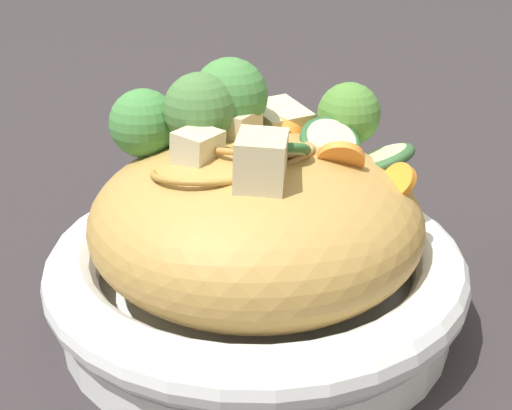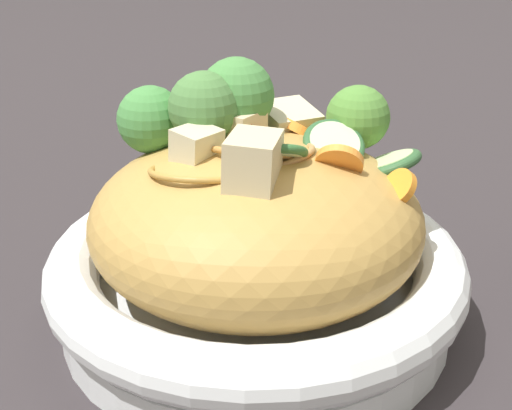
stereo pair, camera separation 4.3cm
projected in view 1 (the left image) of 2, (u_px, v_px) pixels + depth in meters
ground_plane at (256, 316)px, 0.46m from camera, size 3.00×3.00×0.00m
serving_bowl at (256, 277)px, 0.45m from camera, size 0.27×0.27×0.06m
noodle_heap at (256, 219)px, 0.43m from camera, size 0.21×0.21×0.11m
broccoli_florets at (226, 111)px, 0.44m from camera, size 0.08×0.19×0.07m
carrot_coins at (295, 143)px, 0.44m from camera, size 0.10×0.14×0.04m
zucchini_slices at (310, 147)px, 0.44m from camera, size 0.11×0.16×0.04m
chicken_chunks at (254, 141)px, 0.42m from camera, size 0.15×0.10×0.04m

